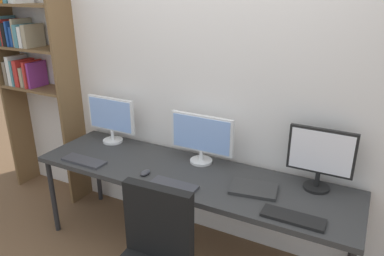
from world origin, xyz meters
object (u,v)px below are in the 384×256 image
object	(u,v)px
desk	(189,178)
keyboard_right	(293,218)
keyboard_center	(174,185)
laptop_closed	(254,189)
monitor_center	(202,137)
computer_mouse	(145,173)
monitor_left	(111,118)
bookshelf	(29,58)
monitor_right	(321,156)
keyboard_left	(84,161)

from	to	relation	value
desk	keyboard_right	xyz separation A→B (m)	(0.84, -0.23, 0.06)
keyboard_center	laptop_closed	bearing A→B (deg)	22.30
keyboard_right	keyboard_center	bearing A→B (deg)	180.00
monitor_center	computer_mouse	xyz separation A→B (m)	(-0.28, -0.39, -0.20)
monitor_center	keyboard_center	distance (m)	0.49
monitor_left	keyboard_center	world-z (taller)	monitor_left
monitor_center	desk	bearing A→B (deg)	-90.00
desk	keyboard_center	distance (m)	0.24
monitor_left	desk	bearing A→B (deg)	-13.27
desk	computer_mouse	size ratio (longest dim) A/B	26.00
bookshelf	keyboard_right	distance (m)	2.84
keyboard_center	monitor_right	bearing A→B (deg)	26.17
bookshelf	monitor_center	bearing A→B (deg)	-0.51
monitor_center	monitor_right	xyz separation A→B (m)	(0.90, -0.00, 0.03)
computer_mouse	keyboard_left	bearing A→B (deg)	-174.48
keyboard_right	laptop_closed	distance (m)	0.39
keyboard_right	laptop_closed	size ratio (longest dim) A/B	1.20
bookshelf	monitor_center	xyz separation A→B (m)	(1.88, -0.02, -0.45)
monitor_right	keyboard_left	distance (m)	1.81
desk	computer_mouse	world-z (taller)	computer_mouse
monitor_right	keyboard_right	world-z (taller)	monitor_right
desk	keyboard_left	distance (m)	0.87
laptop_closed	monitor_right	bearing A→B (deg)	21.35
monitor_center	keyboard_left	xyz separation A→B (m)	(-0.84, -0.44, -0.21)
keyboard_right	monitor_right	bearing A→B (deg)	82.27
monitor_right	computer_mouse	world-z (taller)	monitor_right
bookshelf	keyboard_left	distance (m)	1.32
bookshelf	computer_mouse	size ratio (longest dim) A/B	22.98
monitor_right	keyboard_right	xyz separation A→B (m)	(-0.06, -0.44, -0.24)
keyboard_left	bookshelf	bearing A→B (deg)	156.22
monitor_right	keyboard_center	distance (m)	1.03
bookshelf	keyboard_right	world-z (taller)	bookshelf
computer_mouse	monitor_right	bearing A→B (deg)	18.21
desk	monitor_left	xyz separation A→B (m)	(-0.90, 0.21, 0.28)
monitor_right	keyboard_center	bearing A→B (deg)	-153.83
bookshelf	monitor_center	distance (m)	1.94
monitor_right	keyboard_center	world-z (taller)	monitor_right
monitor_center	monitor_right	distance (m)	0.90
bookshelf	computer_mouse	xyz separation A→B (m)	(1.60, -0.41, -0.66)
monitor_right	laptop_closed	xyz separation A→B (m)	(-0.38, -0.23, -0.24)
keyboard_right	laptop_closed	world-z (taller)	laptop_closed
monitor_left	laptop_closed	distance (m)	1.45
monitor_right	keyboard_left	size ratio (longest dim) A/B	1.19
computer_mouse	monitor_left	bearing A→B (deg)	147.95
monitor_right	keyboard_left	xyz separation A→B (m)	(-1.74, -0.44, -0.24)
monitor_left	keyboard_right	size ratio (longest dim) A/B	1.26
monitor_center	laptop_closed	distance (m)	0.60
monitor_left	monitor_center	size ratio (longest dim) A/B	0.91
monitor_right	keyboard_right	distance (m)	0.51
monitor_center	keyboard_right	distance (m)	0.97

